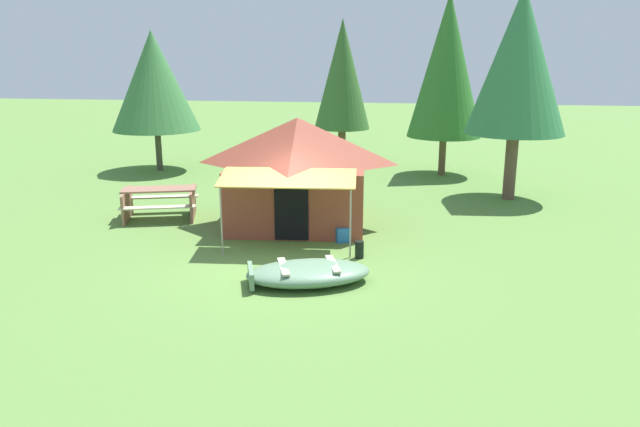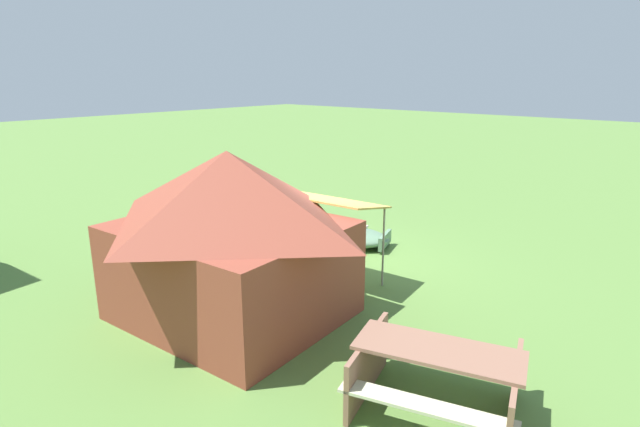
{
  "view_description": "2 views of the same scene",
  "coord_description": "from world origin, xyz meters",
  "px_view_note": "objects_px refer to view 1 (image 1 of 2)",
  "views": [
    {
      "loc": [
        2.46,
        -11.52,
        4.13
      ],
      "look_at": [
        0.59,
        1.06,
        0.73
      ],
      "focal_mm": 34.06,
      "sensor_mm": 36.0,
      "label": 1
    },
    {
      "loc": [
        -6.05,
        7.4,
        3.71
      ],
      "look_at": [
        -0.26,
        0.63,
        1.26
      ],
      "focal_mm": 28.52,
      "sensor_mm": 36.0,
      "label": 2
    }
  ],
  "objects_px": {
    "canvas_cabin_tent": "(298,170)",
    "pine_tree_side": "(447,66)",
    "fuel_can": "(359,250)",
    "pine_tree_back_right": "(342,75)",
    "picnic_table": "(160,200)",
    "pine_tree_back_left": "(519,62)",
    "cooler_box": "(341,232)",
    "beached_rowboat": "(308,273)",
    "pine_tree_far_center": "(154,81)"
  },
  "relations": [
    {
      "from": "cooler_box",
      "to": "beached_rowboat",
      "type": "bearing_deg",
      "value": -96.03
    },
    {
      "from": "pine_tree_side",
      "to": "picnic_table",
      "type": "bearing_deg",
      "value": -137.26
    },
    {
      "from": "canvas_cabin_tent",
      "to": "pine_tree_back_right",
      "type": "xyz_separation_m",
      "value": [
        0.05,
        9.08,
        1.93
      ]
    },
    {
      "from": "canvas_cabin_tent",
      "to": "picnic_table",
      "type": "relative_size",
      "value": 1.94
    },
    {
      "from": "canvas_cabin_tent",
      "to": "fuel_can",
      "type": "height_order",
      "value": "canvas_cabin_tent"
    },
    {
      "from": "beached_rowboat",
      "to": "picnic_table",
      "type": "xyz_separation_m",
      "value": [
        -4.48,
        3.93,
        0.28
      ]
    },
    {
      "from": "pine_tree_back_left",
      "to": "pine_tree_back_right",
      "type": "distance_m",
      "value": 7.79
    },
    {
      "from": "pine_tree_back_left",
      "to": "pine_tree_side",
      "type": "bearing_deg",
      "value": 118.01
    },
    {
      "from": "canvas_cabin_tent",
      "to": "cooler_box",
      "type": "relative_size",
      "value": 7.72
    },
    {
      "from": "pine_tree_far_center",
      "to": "pine_tree_back_left",
      "type": "bearing_deg",
      "value": -12.75
    },
    {
      "from": "beached_rowboat",
      "to": "pine_tree_back_left",
      "type": "distance_m",
      "value": 9.51
    },
    {
      "from": "canvas_cabin_tent",
      "to": "beached_rowboat",
      "type": "bearing_deg",
      "value": -77.04
    },
    {
      "from": "beached_rowboat",
      "to": "pine_tree_side",
      "type": "xyz_separation_m",
      "value": [
        2.89,
        10.75,
        3.48
      ]
    },
    {
      "from": "pine_tree_back_right",
      "to": "pine_tree_side",
      "type": "distance_m",
      "value": 4.34
    },
    {
      "from": "beached_rowboat",
      "to": "pine_tree_far_center",
      "type": "relative_size",
      "value": 0.52
    },
    {
      "from": "fuel_can",
      "to": "pine_tree_side",
      "type": "relative_size",
      "value": 0.06
    },
    {
      "from": "beached_rowboat",
      "to": "pine_tree_back_right",
      "type": "xyz_separation_m",
      "value": [
        -0.84,
        12.93,
        3.1
      ]
    },
    {
      "from": "canvas_cabin_tent",
      "to": "picnic_table",
      "type": "xyz_separation_m",
      "value": [
        -3.6,
        0.08,
        -0.88
      ]
    },
    {
      "from": "fuel_can",
      "to": "pine_tree_back_left",
      "type": "xyz_separation_m",
      "value": [
        3.83,
        5.89,
        3.69
      ]
    },
    {
      "from": "pine_tree_back_right",
      "to": "pine_tree_far_center",
      "type": "bearing_deg",
      "value": -155.64
    },
    {
      "from": "fuel_can",
      "to": "pine_tree_back_left",
      "type": "distance_m",
      "value": 7.93
    },
    {
      "from": "pine_tree_back_left",
      "to": "pine_tree_back_right",
      "type": "bearing_deg",
      "value": 134.99
    },
    {
      "from": "beached_rowboat",
      "to": "canvas_cabin_tent",
      "type": "height_order",
      "value": "canvas_cabin_tent"
    },
    {
      "from": "cooler_box",
      "to": "canvas_cabin_tent",
      "type": "bearing_deg",
      "value": 137.23
    },
    {
      "from": "canvas_cabin_tent",
      "to": "cooler_box",
      "type": "height_order",
      "value": "canvas_cabin_tent"
    },
    {
      "from": "pine_tree_back_right",
      "to": "pine_tree_far_center",
      "type": "height_order",
      "value": "pine_tree_back_right"
    },
    {
      "from": "canvas_cabin_tent",
      "to": "cooler_box",
      "type": "bearing_deg",
      "value": -42.77
    },
    {
      "from": "pine_tree_back_left",
      "to": "pine_tree_back_right",
      "type": "height_order",
      "value": "pine_tree_back_left"
    },
    {
      "from": "fuel_can",
      "to": "pine_tree_side",
      "type": "xyz_separation_m",
      "value": [
        2.07,
        9.2,
        3.51
      ]
    },
    {
      "from": "canvas_cabin_tent",
      "to": "picnic_table",
      "type": "bearing_deg",
      "value": 178.68
    },
    {
      "from": "canvas_cabin_tent",
      "to": "pine_tree_back_right",
      "type": "distance_m",
      "value": 9.29
    },
    {
      "from": "canvas_cabin_tent",
      "to": "picnic_table",
      "type": "distance_m",
      "value": 3.71
    },
    {
      "from": "cooler_box",
      "to": "pine_tree_side",
      "type": "height_order",
      "value": "pine_tree_side"
    },
    {
      "from": "canvas_cabin_tent",
      "to": "pine_tree_side",
      "type": "height_order",
      "value": "pine_tree_side"
    },
    {
      "from": "canvas_cabin_tent",
      "to": "fuel_can",
      "type": "relative_size",
      "value": 11.57
    },
    {
      "from": "beached_rowboat",
      "to": "fuel_can",
      "type": "bearing_deg",
      "value": 62.07
    },
    {
      "from": "pine_tree_back_right",
      "to": "pine_tree_far_center",
      "type": "relative_size",
      "value": 1.1
    },
    {
      "from": "beached_rowboat",
      "to": "pine_tree_side",
      "type": "relative_size",
      "value": 0.42
    },
    {
      "from": "picnic_table",
      "to": "pine_tree_back_left",
      "type": "relative_size",
      "value": 0.37
    },
    {
      "from": "beached_rowboat",
      "to": "fuel_can",
      "type": "height_order",
      "value": "beached_rowboat"
    },
    {
      "from": "cooler_box",
      "to": "fuel_can",
      "type": "distance_m",
      "value": 1.32
    },
    {
      "from": "pine_tree_far_center",
      "to": "fuel_can",
      "type": "bearing_deg",
      "value": -47.17
    },
    {
      "from": "beached_rowboat",
      "to": "canvas_cabin_tent",
      "type": "bearing_deg",
      "value": 102.96
    },
    {
      "from": "pine_tree_back_right",
      "to": "pine_tree_side",
      "type": "relative_size",
      "value": 0.88
    },
    {
      "from": "beached_rowboat",
      "to": "pine_tree_far_center",
      "type": "xyz_separation_m",
      "value": [
        -7.1,
        10.09,
        2.95
      ]
    },
    {
      "from": "pine_tree_back_right",
      "to": "pine_tree_side",
      "type": "xyz_separation_m",
      "value": [
        3.73,
        -2.18,
        0.39
      ]
    },
    {
      "from": "pine_tree_side",
      "to": "canvas_cabin_tent",
      "type": "bearing_deg",
      "value": -118.69
    },
    {
      "from": "beached_rowboat",
      "to": "fuel_can",
      "type": "relative_size",
      "value": 7.06
    },
    {
      "from": "picnic_table",
      "to": "pine_tree_far_center",
      "type": "xyz_separation_m",
      "value": [
        -2.61,
        6.17,
        2.67
      ]
    },
    {
      "from": "pine_tree_side",
      "to": "cooler_box",
      "type": "bearing_deg",
      "value": -108.04
    }
  ]
}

